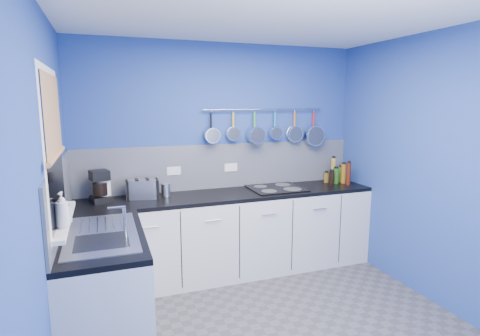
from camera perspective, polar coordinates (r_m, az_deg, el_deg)
floor at (r=3.43m, az=5.48°, el=-23.33°), size 3.20×3.00×0.02m
ceiling at (r=2.95m, az=6.34°, el=22.42°), size 3.20×3.00×0.02m
wall_back at (r=4.33m, az=-2.78°, el=1.66°), size 3.20×0.02×2.50m
wall_front at (r=1.76m, az=28.07°, el=-11.81°), size 3.20×0.02×2.50m
wall_left at (r=2.69m, az=-26.98°, el=-4.50°), size 0.02×3.00×2.50m
wall_right at (r=3.91m, az=27.70°, el=-0.36°), size 0.02×3.00×2.50m
backsplash_back at (r=4.32m, az=-2.69°, el=0.31°), size 3.20×0.02×0.50m
backsplash_left at (r=3.29m, az=-25.21°, el=-3.69°), size 0.02×1.80×0.50m
cabinet_run_back at (r=4.24m, az=-1.44°, el=-9.95°), size 3.20×0.60×0.86m
worktop_back at (r=4.11m, az=-1.47°, el=-4.04°), size 3.20×0.60×0.04m
cabinet_run_left at (r=3.23m, az=-19.40°, el=-17.17°), size 0.60×1.20×0.86m
worktop_left at (r=3.05m, az=-19.89°, el=-9.60°), size 0.60×1.20×0.04m
window_frame at (r=2.92m, az=-26.05°, el=2.65°), size 0.01×1.00×1.10m
window_glass at (r=2.92m, az=-25.96°, el=2.65°), size 0.01×0.90×1.00m
bamboo_blind at (r=2.91m, az=-26.13°, el=7.06°), size 0.01×0.90×0.55m
window_sill at (r=3.02m, az=-24.84°, el=-7.05°), size 0.10×0.98×0.03m
sink_unit at (r=3.04m, az=-19.92°, el=-9.18°), size 0.50×0.95×0.01m
mixer_tap at (r=2.84m, az=-16.80°, el=-7.72°), size 0.12×0.08×0.26m
socket_left at (r=4.19m, az=-9.84°, el=-0.42°), size 0.15×0.01×0.09m
socket_right at (r=4.34m, az=-1.37°, el=0.09°), size 0.15×0.01×0.09m
pot_rail at (r=4.40m, az=3.70°, el=8.71°), size 1.45×0.02×0.02m
soap_bottle_a at (r=2.76m, az=-25.02°, el=-5.69°), size 0.11×0.11×0.24m
soap_bottle_b at (r=2.89m, az=-24.76°, el=-5.70°), size 0.10×0.10×0.17m
paper_towel at (r=3.98m, az=-19.67°, el=-2.54°), size 0.17×0.17×0.30m
coffee_maker at (r=3.95m, az=-20.14°, el=-2.59°), size 0.22×0.24×0.31m
toaster at (r=4.00m, az=-14.36°, el=-3.05°), size 0.33×0.23×0.19m
canister at (r=4.03m, az=-11.01°, el=-3.22°), size 0.09×0.09×0.13m
hob at (r=4.32m, az=5.41°, el=-3.02°), size 0.59×0.51×0.01m
pan_0 at (r=4.19m, az=-4.32°, el=6.19°), size 0.17×0.10×0.36m
pan_1 at (r=4.26m, az=-1.01°, el=6.38°), size 0.15×0.05×0.34m
pan_2 at (r=4.35m, az=2.18°, el=6.18°), size 0.19×0.13×0.38m
pan_3 at (r=4.45m, az=5.24°, el=6.48°), size 0.15×0.08×0.34m
pan_4 at (r=4.57m, az=8.14°, el=6.25°), size 0.20×0.07×0.39m
pan_5 at (r=4.69m, az=10.89°, el=5.94°), size 0.25×0.09×0.44m
condiment_0 at (r=4.83m, az=14.79°, el=-0.92°), size 0.06×0.06×0.18m
condiment_1 at (r=4.76m, az=13.74°, el=-0.31°), size 0.06×0.06×0.30m
condiment_2 at (r=4.75m, az=12.75°, el=-1.40°), size 0.06×0.06×0.12m
condiment_3 at (r=4.75m, az=15.17°, el=-0.81°), size 0.06×0.06×0.23m
condiment_4 at (r=4.71m, az=14.10°, el=-1.15°), size 0.07×0.07×0.18m
condiment_5 at (r=4.63m, az=13.50°, el=-1.45°), size 0.06×0.06×0.16m
condiment_6 at (r=4.66m, az=15.87°, el=-0.84°), size 0.05×0.05×0.26m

